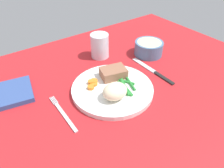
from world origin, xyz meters
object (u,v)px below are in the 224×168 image
at_px(dinner_plate, 112,88).
at_px(meat_portion, 113,73).
at_px(napkin, 15,92).
at_px(fork, 63,113).
at_px(water_glass, 100,47).
at_px(salad_bowl, 149,48).
at_px(knife, 153,71).

bearing_deg(dinner_plate, meat_portion, 49.40).
distance_m(dinner_plate, napkin, 0.31).
relative_size(dinner_plate, fork, 1.59).
xyz_separation_m(water_glass, napkin, (-0.35, -0.04, -0.03)).
height_order(meat_portion, salad_bowl, salad_bowl).
xyz_separation_m(dinner_plate, meat_portion, (0.04, 0.04, 0.02)).
bearing_deg(fork, napkin, 117.89).
height_order(meat_portion, knife, meat_portion).
distance_m(meat_portion, salad_bowl, 0.23).
bearing_deg(knife, water_glass, 111.78).
distance_m(meat_portion, napkin, 0.32).
height_order(salad_bowl, napkin, salad_bowl).
bearing_deg(knife, napkin, 156.08).
bearing_deg(napkin, dinner_plate, -32.59).
bearing_deg(meat_portion, dinner_plate, -130.60).
xyz_separation_m(water_glass, salad_bowl, (0.17, -0.11, -0.01)).
bearing_deg(napkin, meat_portion, -22.88).
distance_m(knife, napkin, 0.48).
bearing_deg(fork, water_glass, 39.54).
distance_m(dinner_plate, water_glass, 0.23).
height_order(dinner_plate, meat_portion, meat_portion).
height_order(dinner_plate, fork, dinner_plate).
bearing_deg(knife, dinner_plate, 175.99).
xyz_separation_m(meat_portion, knife, (0.15, -0.04, -0.03)).
bearing_deg(meat_portion, napkin, 157.12).
xyz_separation_m(dinner_plate, water_glass, (0.09, 0.21, 0.03)).
height_order(fork, napkin, napkin).
relative_size(meat_portion, water_glass, 0.88).
height_order(meat_portion, napkin, meat_portion).
distance_m(salad_bowl, napkin, 0.53).
distance_m(meat_portion, knife, 0.16).
distance_m(water_glass, napkin, 0.35).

